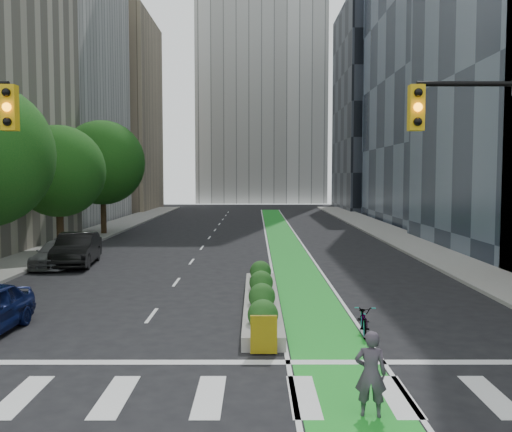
{
  "coord_description": "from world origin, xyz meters",
  "views": [
    {
      "loc": [
        0.98,
        -12.8,
        4.69
      ],
      "look_at": [
        1.01,
        10.97,
        3.0
      ],
      "focal_mm": 40.0,
      "sensor_mm": 36.0,
      "label": 1
    }
  ],
  "objects_px": {
    "median_planter": "(262,298)",
    "cyclist": "(371,374)",
    "bicycle": "(364,319)",
    "parked_car_left_far": "(58,254)",
    "parked_car_left_mid": "(77,249)"
  },
  "relations": [
    {
      "from": "parked_car_left_mid",
      "to": "cyclist",
      "type": "bearing_deg",
      "value": -64.71
    },
    {
      "from": "cyclist",
      "to": "parked_car_left_mid",
      "type": "relative_size",
      "value": 0.33
    },
    {
      "from": "bicycle",
      "to": "parked_car_left_far",
      "type": "xyz_separation_m",
      "value": [
        -13.4,
        12.45,
        0.21
      ]
    },
    {
      "from": "parked_car_left_mid",
      "to": "parked_car_left_far",
      "type": "xyz_separation_m",
      "value": [
        -0.85,
        -0.46,
        -0.19
      ]
    },
    {
      "from": "bicycle",
      "to": "parked_car_left_mid",
      "type": "distance_m",
      "value": 18.01
    },
    {
      "from": "median_planter",
      "to": "bicycle",
      "type": "distance_m",
      "value": 4.39
    },
    {
      "from": "median_planter",
      "to": "parked_car_left_mid",
      "type": "height_order",
      "value": "parked_car_left_mid"
    },
    {
      "from": "bicycle",
      "to": "parked_car_left_mid",
      "type": "xyz_separation_m",
      "value": [
        -12.55,
        12.91,
        0.4
      ]
    },
    {
      "from": "median_planter",
      "to": "parked_car_left_mid",
      "type": "xyz_separation_m",
      "value": [
        -9.55,
        9.7,
        0.48
      ]
    },
    {
      "from": "parked_car_left_far",
      "to": "median_planter",
      "type": "bearing_deg",
      "value": -43.17
    },
    {
      "from": "median_planter",
      "to": "parked_car_left_far",
      "type": "relative_size",
      "value": 2.26
    },
    {
      "from": "median_planter",
      "to": "cyclist",
      "type": "xyz_separation_m",
      "value": [
        2.02,
        -9.04,
        0.48
      ]
    },
    {
      "from": "bicycle",
      "to": "parked_car_left_far",
      "type": "distance_m",
      "value": 18.29
    },
    {
      "from": "cyclist",
      "to": "parked_car_left_mid",
      "type": "bearing_deg",
      "value": -49.33
    },
    {
      "from": "bicycle",
      "to": "cyclist",
      "type": "height_order",
      "value": "cyclist"
    }
  ]
}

